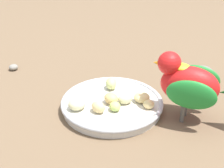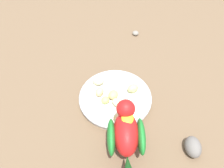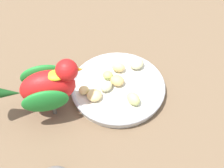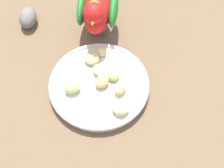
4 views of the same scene
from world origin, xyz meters
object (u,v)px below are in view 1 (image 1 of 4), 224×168
Objects in this scene: apple_piece_4 at (147,104)px; apple_piece_5 at (110,83)px; apple_piece_3 at (141,97)px; apple_piece_6 at (97,107)px; rock_large at (201,74)px; apple_piece_0 at (124,99)px; apple_piece_1 at (110,98)px; parrot at (190,84)px; pebble_0 at (12,67)px; apple_piece_7 at (76,104)px; apple_piece_2 at (114,106)px; feeding_bowl at (111,104)px.

apple_piece_5 is at bearing -47.94° from apple_piece_4.
apple_piece_3 reaches higher than apple_piece_4.
rock_large is (-0.27, -0.17, -0.01)m from apple_piece_6.
apple_piece_3 is at bearing -169.73° from apple_piece_0.
apple_piece_1 reaches higher than apple_piece_3.
apple_piece_1 is at bearing -1.41° from apple_piece_0.
parrot is at bearing 147.99° from apple_piece_5.
apple_piece_1 reaches higher than pebble_0.
apple_piece_1 is 0.05m from apple_piece_6.
apple_piece_0 is 0.25m from rock_large.
rock_large is (-0.24, -0.13, -0.01)m from apple_piece_1.
apple_piece_1 is (0.03, -0.00, 0.00)m from apple_piece_0.
rock_large is at bearing -143.68° from apple_piece_3.
pebble_0 is at bearing -49.98° from apple_piece_7.
apple_piece_0 reaches higher than apple_piece_2.
apple_piece_3 is (-0.07, 0.00, 0.02)m from feeding_bowl.
pebble_0 is (0.35, -0.21, -0.02)m from apple_piece_3.
apple_piece_0 is 0.54× the size of rock_large.
apple_piece_1 is at bearing -75.07° from apple_piece_2.
apple_piece_3 is (-0.06, -0.04, 0.00)m from apple_piece_2.
rock_large is 2.44× the size of pebble_0.
rock_large is at bearing -152.18° from feeding_bowl.
apple_piece_6 and apple_piece_7 have the same top height.
apple_piece_2 reaches higher than apple_piece_4.
apple_piece_7 reaches higher than apple_piece_4.
apple_piece_5 reaches higher than feeding_bowl.
apple_piece_2 reaches higher than pebble_0.
feeding_bowl is 7.08× the size of apple_piece_6.
apple_piece_2 is (0.02, 0.03, -0.00)m from apple_piece_0.
apple_piece_5 is at bearing -10.34° from parrot.
feeding_bowl is 6.31× the size of apple_piece_5.
apple_piece_5 reaches higher than apple_piece_2.
feeding_bowl is at bearing -13.59° from apple_piece_0.
parrot is 0.52m from pebble_0.
apple_piece_0 is 0.07m from apple_piece_6.
apple_piece_6 is (0.10, 0.04, 0.00)m from apple_piece_3.
apple_piece_6 is at bearing 73.97° from apple_piece_5.
parrot is (-0.16, 0.01, 0.06)m from apple_piece_2.
pebble_0 is at bearing -31.36° from apple_piece_3.
apple_piece_0 reaches higher than apple_piece_4.
apple_piece_5 is (0.07, -0.06, 0.00)m from apple_piece_3.
parrot reaches higher than pebble_0.
apple_piece_0 reaches higher than pebble_0.
pebble_0 is at bearing -37.10° from feeding_bowl.
apple_piece_2 is (-0.01, 0.04, 0.02)m from feeding_bowl.
feeding_bowl is 0.04m from apple_piece_0.
apple_piece_6 is 1.30× the size of pebble_0.
parrot reaches higher than apple_piece_2.
apple_piece_1 is 1.36× the size of pebble_0.
apple_piece_2 is 0.08m from apple_piece_4.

